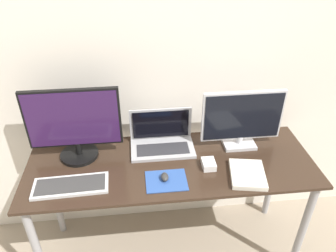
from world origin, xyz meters
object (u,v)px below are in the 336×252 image
Objects in this scene: monitor_left at (74,124)px; laptop at (162,138)px; keyboard at (71,186)px; mouse at (165,177)px; monitor_right at (242,119)px; book at (248,174)px; power_brick at (209,164)px.

monitor_left reaches higher than laptop.
mouse reaches higher than keyboard.
monitor_left is at bearing -179.99° from monitor_right.
mouse is at bearing -0.11° from keyboard.
monitor_left is at bearing 150.93° from mouse.
mouse is at bearing -29.07° from monitor_left.
book is at bearing -97.21° from monitor_right.
book is at bearing -17.11° from monitor_left.
laptop is 0.54m from book.
monitor_left is at bearing 165.83° from power_brick.
power_brick is (0.72, -0.18, -0.19)m from monitor_left.
book is at bearing -27.37° from power_brick.
laptop reaches higher than mouse.
power_brick is at bearing 17.36° from mouse.
monitor_left is 5.62× the size of power_brick.
power_brick reaches higher than mouse.
monitor_left is 0.97m from book.
monitor_left is 0.57m from mouse.
keyboard is 0.74m from power_brick.
mouse reaches higher than book.
mouse is at bearing -151.35° from monitor_right.
keyboard is at bearing -93.48° from monitor_left.
monitor_left is 1.08× the size of monitor_right.
monitor_right is 5.19× the size of power_brick.
book is at bearing -1.28° from keyboard.
mouse is 0.70× the size of power_brick.
power_brick is at bearing 6.03° from keyboard.
mouse is (0.47, -0.26, -0.19)m from monitor_left.
laptop is 4.07× the size of power_brick.
mouse is 0.25× the size of book.
mouse is 0.44m from book.
keyboard is (-0.96, -0.26, -0.17)m from monitor_right.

